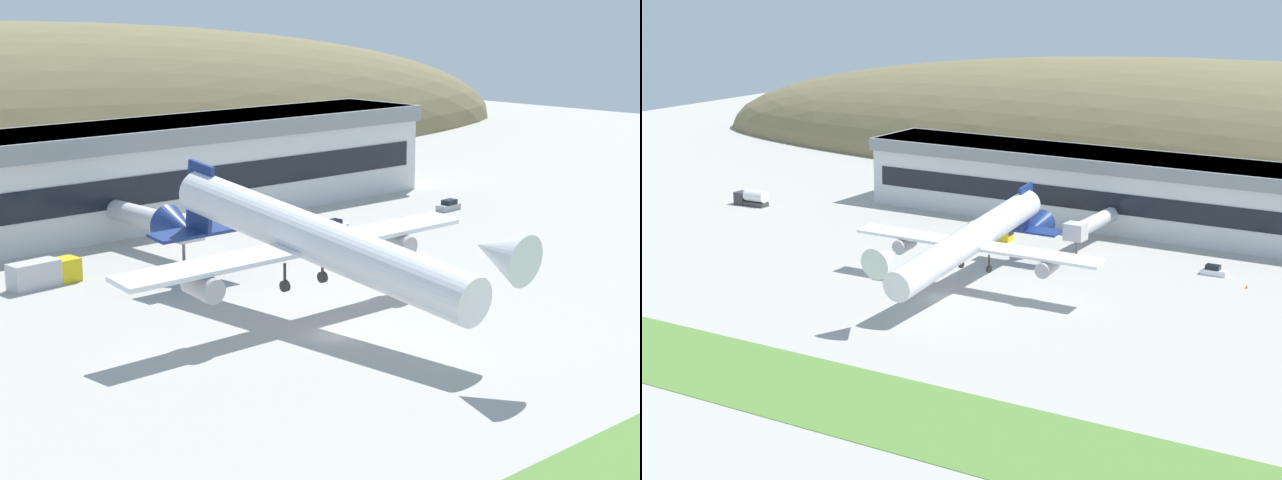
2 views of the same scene
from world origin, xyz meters
TOP-DOWN VIEW (x-y plane):
  - ground_plane at (0.00, 0.00)m, footprint 382.69×382.69m
  - terminal_building at (8.34, 54.12)m, footprint 108.75×16.20m
  - jetway_0 at (6.56, 37.56)m, footprint 3.38×16.34m
  - cargo_airplane at (2.00, 5.51)m, footprint 40.99×48.52m
  - service_car_0 at (30.34, 32.05)m, footprint 4.05×1.69m
  - service_car_1 at (52.54, 31.37)m, footprint 3.96×1.84m
  - fuel_truck at (-10.71, 33.38)m, footprint 8.06×2.93m
  - traffic_cone_0 at (43.55, 26.29)m, footprint 0.52×0.52m
  - traffic_cone_1 at (36.84, 27.83)m, footprint 0.52×0.52m

SIDE VIEW (x-z plane):
  - ground_plane at x=0.00m, z-range 0.00..0.00m
  - traffic_cone_0 at x=43.55m, z-range -0.01..0.57m
  - traffic_cone_1 at x=36.84m, z-range -0.01..0.57m
  - service_car_1 at x=52.54m, z-range -0.13..1.42m
  - service_car_0 at x=30.34m, z-range -0.14..1.50m
  - fuel_truck at x=-10.71m, z-range -0.04..2.80m
  - jetway_0 at x=6.56m, z-range 1.28..6.71m
  - terminal_building at x=8.34m, z-range 0.90..14.28m
  - cargo_airplane at x=2.00m, z-range 2.43..12.83m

